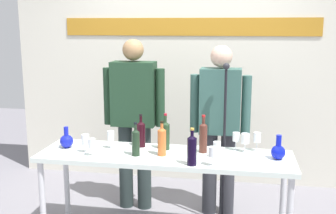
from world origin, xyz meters
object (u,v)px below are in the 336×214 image
display_table (165,162)px  decanter_blue_left (67,141)px  wine_glass_right_2 (257,138)px  presenter_left (134,114)px  wine_bottle_2 (136,141)px  wine_glass_left_0 (111,136)px  microphone_stand (223,173)px  wine_glass_right_0 (217,146)px  presenter_right (220,121)px  wine_glass_left_1 (92,144)px  decanter_blue_right (278,151)px  wine_glass_right_1 (213,152)px  wine_bottle_0 (162,140)px  wine_glass_right_3 (236,137)px  wine_bottle_4 (203,136)px  wine_glass_left_2 (85,140)px  wine_bottle_5 (141,133)px  wine_glass_right_4 (245,139)px  wine_bottle_1 (166,135)px  wine_bottle_3 (192,149)px

display_table → decanter_blue_left: bearing=178.1°
wine_glass_right_2 → presenter_left: bearing=162.1°
display_table → wine_bottle_2: size_ratio=7.52×
wine_glass_left_0 → microphone_stand: size_ratio=0.10×
decanter_blue_left → wine_glass_right_0: decanter_blue_left is taller
presenter_right → wine_glass_left_1: 1.26m
wine_glass_left_0 → decanter_blue_right: bearing=-2.1°
wine_glass_left_1 → display_table: bearing=15.0°
wine_glass_left_0 → wine_glass_right_1: size_ratio=1.04×
wine_bottle_2 → microphone_stand: size_ratio=0.19×
wine_bottle_0 → wine_glass_right_3: 0.65m
wine_bottle_4 → wine_glass_left_0: wine_bottle_4 is taller
wine_glass_left_0 → wine_glass_left_2: 0.23m
wine_bottle_5 → wine_glass_right_2: 1.01m
wine_bottle_5 → wine_glass_left_2: bearing=-149.0°
decanter_blue_right → presenter_left: size_ratio=0.12×
decanter_blue_left → wine_glass_right_4: (1.54, 0.15, 0.05)m
wine_glass_right_3 → decanter_blue_right: bearing=-29.0°
decanter_blue_right → wine_bottle_1: (-0.94, 0.10, 0.06)m
wine_bottle_3 → wine_glass_right_4: wine_bottle_3 is taller
wine_glass_left_2 → microphone_stand: 1.29m
wine_bottle_0 → wine_glass_right_4: wine_bottle_0 is taller
presenter_right → wine_bottle_2: presenter_right is taller
wine_glass_left_1 → wine_glass_right_1: size_ratio=0.99×
wine_bottle_4 → decanter_blue_right: bearing=-7.2°
wine_bottle_3 → wine_glass_left_1: size_ratio=1.97×
decanter_blue_right → wine_bottle_5: (-1.17, 0.15, 0.06)m
wine_bottle_0 → wine_bottle_1: size_ratio=0.92×
wine_glass_right_3 → presenter_left: bearing=158.7°
wine_glass_left_1 → wine_glass_right_2: wine_glass_right_2 is taller
microphone_stand → wine_glass_left_1: bearing=-152.9°
wine_glass_left_2 → display_table: bearing=6.3°
wine_glass_left_2 → wine_glass_right_4: (1.33, 0.25, 0.01)m
display_table → wine_bottle_2: 0.31m
wine_glass_left_0 → wine_glass_right_2: (1.25, 0.15, 0.01)m
presenter_right → wine_glass_right_3: presenter_right is taller
wine_bottle_3 → wine_glass_right_0: bearing=50.6°
wine_bottle_0 → wine_glass_left_1: size_ratio=1.95×
wine_glass_left_0 → wine_glass_right_2: wine_glass_right_2 is taller
wine_bottle_2 → wine_bottle_4: bearing=18.7°
wine_bottle_3 → wine_bottle_5: 0.65m
display_table → presenter_left: presenter_left is taller
decanter_blue_left → microphone_stand: microphone_stand is taller
decanter_blue_right → wine_bottle_4: 0.62m
decanter_blue_left → wine_bottle_3: size_ratio=0.64×
display_table → wine_bottle_5: wine_bottle_5 is taller
presenter_left → microphone_stand: size_ratio=1.13×
wine_glass_left_1 → wine_glass_right_4: wine_glass_right_4 is taller
presenter_right → wine_glass_left_2: (-1.09, -0.68, -0.05)m
wine_bottle_5 → wine_glass_right_4: (0.91, 0.00, -0.01)m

